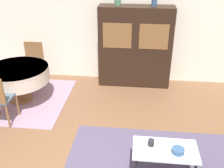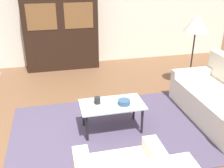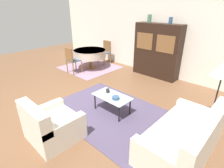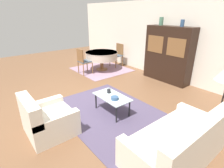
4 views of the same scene
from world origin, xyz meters
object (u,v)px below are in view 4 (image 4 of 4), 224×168
couch (178,144)px  bowl (115,98)px  display_cabinet (168,55)px  dining_chair_near (83,60)px  armchair (47,120)px  dining_chair_far (118,54)px  coffee_table (112,98)px  vase_short (182,23)px  dining_table (102,56)px  vase_tall (161,21)px  cup (109,91)px

couch → bowl: 1.66m
display_cabinet → dining_chair_near: size_ratio=1.88×
armchair → dining_chair_far: bearing=123.4°
coffee_table → dining_chair_near: bearing=162.6°
vase_short → dining_table: bearing=-158.9°
vase_tall → vase_short: (0.78, 0.00, -0.03)m
display_cabinet → vase_short: 1.10m
armchair → vase_short: size_ratio=4.41×
dining_chair_far → bowl: bearing=138.7°
dining_table → dining_chair_far: size_ratio=1.34×
display_cabinet → dining_chair_far: display_cabinet is taller
dining_chair_far → dining_chair_near: bearing=90.0°
couch → vase_tall: (-2.76, 2.95, 1.69)m
dining_table → vase_short: vase_short is taller
dining_chair_far → bowl: size_ratio=5.65×
coffee_table → cup: cup is taller
dining_table → dining_chair_far: dining_chair_far is taller
vase_tall → vase_short: 0.78m
armchair → vase_tall: vase_tall is taller
dining_table → vase_short: (2.78, 1.07, 1.35)m
display_cabinet → cup: display_cabinet is taller
dining_table → vase_tall: bearing=28.2°
bowl → dining_chair_far: bearing=138.7°
cup → coffee_table: bearing=-16.9°
dining_chair_near → bowl: dining_chair_near is taller
couch → cup: 2.03m
display_cabinet → coffee_table: bearing=-79.6°
dining_chair_near → vase_short: bearing=35.1°
cup → dining_chair_near: bearing=162.6°
armchair → dining_chair_far: 5.00m
dining_table → cup: 3.25m
couch → vase_short: bearing=33.8°
display_cabinet → dining_chair_near: display_cabinet is taller
dining_chair_far → bowl: (3.11, -2.73, -0.10)m
coffee_table → bowl: (0.17, -0.05, 0.08)m
couch → bowl: (-1.65, 0.02, 0.17)m
dining_chair_far → display_cabinet: bearing=-175.4°
dining_chair_near → vase_short: (2.78, 1.95, 1.39)m
couch → dining_chair_near: size_ratio=1.80×
display_cabinet → dining_table: display_cabinet is taller
couch → cup: couch is taller
armchair → dining_table: armchair is taller
coffee_table → dining_table: 3.46m
coffee_table → dining_chair_near: dining_chair_near is taller
dining_table → dining_chair_near: 0.88m
dining_chair_far → vase_short: size_ratio=4.71×
display_cabinet → cup: (0.33, -2.81, -0.45)m
dining_table → display_cabinet: bearing=23.9°
display_cabinet → dining_chair_far: (-2.42, -0.19, -0.36)m
dining_chair_near → bowl: 3.26m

